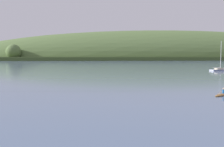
# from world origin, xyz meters

# --- Properties ---
(far_shoreline_hill) EXTENTS (534.63, 97.95, 58.93)m
(far_shoreline_hill) POSITION_xyz_m (58.87, 250.05, 0.09)
(far_shoreline_hill) COLOR #3C4E24
(far_shoreline_hill) RESTS_ON ground
(sailboat_far_left) EXTENTS (6.56, 3.55, 10.20)m
(sailboat_far_left) POSITION_xyz_m (28.19, 70.71, 0.08)
(sailboat_far_left) COLOR #ADB2BC
(sailboat_far_left) RESTS_ON ground
(canoe_with_paddler) EXTENTS (3.68, 3.06, 1.02)m
(canoe_with_paddler) POSITION_xyz_m (5.05, 25.24, 0.10)
(canoe_with_paddler) COLOR brown
(canoe_with_paddler) RESTS_ON ground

